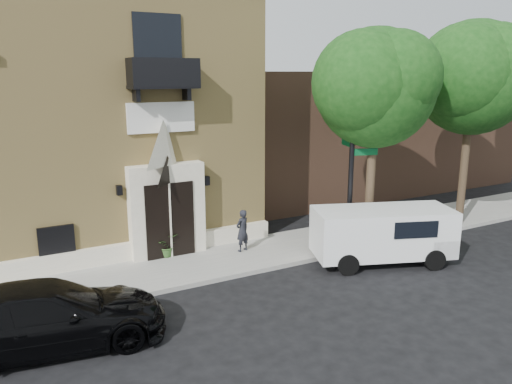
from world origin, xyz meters
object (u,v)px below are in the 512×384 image
black_sedan (47,317)px  cargo_van (387,233)px  dumpster (380,222)px  street_sign (352,155)px  fire_hydrant (379,232)px  pedestrian_near (242,230)px

black_sedan → cargo_van: (10.82, 0.33, 0.27)m
cargo_van → dumpster: bearing=74.0°
black_sedan → cargo_van: 10.83m
black_sedan → street_sign: (10.57, 2.07, 2.72)m
black_sedan → dumpster: size_ratio=2.99×
street_sign → dumpster: (1.63, 0.15, -2.78)m
fire_hydrant → pedestrian_near: 5.25m
cargo_van → dumpster: size_ratio=2.73×
black_sedan → cargo_van: cargo_van is taller
cargo_van → black_sedan: bearing=-158.0°
cargo_van → fire_hydrant: bearing=75.9°
cargo_van → fire_hydrant: (1.00, 1.47, -0.54)m
cargo_van → street_sign: street_sign is taller
dumpster → pedestrian_near: size_ratio=1.20×
street_sign → fire_hydrant: size_ratio=8.99×
street_sign → pedestrian_near: (-3.75, 1.27, -2.60)m
black_sedan → street_sign: bearing=-71.6°
fire_hydrant → pedestrian_near: bearing=163.0°
pedestrian_near → street_sign: bearing=143.4°
fire_hydrant → dumpster: dumpster is taller
black_sedan → fire_hydrant: size_ratio=7.35×
street_sign → fire_hydrant: (1.26, -0.26, -3.00)m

